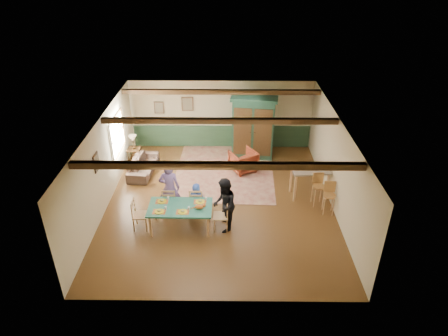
{
  "coord_description": "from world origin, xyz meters",
  "views": [
    {
      "loc": [
        0.25,
        -10.46,
        7.16
      ],
      "look_at": [
        0.13,
        0.17,
        1.15
      ],
      "focal_mm": 32.0,
      "sensor_mm": 36.0,
      "label": 1
    }
  ],
  "objects_px": {
    "dining_chair_far_left": "(170,200)",
    "person_woman": "(224,205)",
    "bar_stool_right": "(329,199)",
    "end_table": "(135,155)",
    "cat": "(199,207)",
    "person_child": "(197,199)",
    "person_man": "(170,188)",
    "counter_table": "(309,182)",
    "dining_chair_end_left": "(141,214)",
    "armoire": "(253,128)",
    "dining_chair_end_right": "(221,215)",
    "armchair": "(243,161)",
    "sofa": "(143,165)",
    "dining_table": "(181,218)",
    "bar_stool_left": "(318,190)",
    "table_lamp": "(133,142)",
    "dining_chair_far_right": "(196,201)"
  },
  "relations": [
    {
      "from": "end_table",
      "to": "armoire",
      "type": "bearing_deg",
      "value": 6.91
    },
    {
      "from": "dining_chair_far_left",
      "to": "bar_stool_right",
      "type": "distance_m",
      "value": 4.74
    },
    {
      "from": "sofa",
      "to": "person_child",
      "type": "bearing_deg",
      "value": -134.5
    },
    {
      "from": "dining_chair_far_right",
      "to": "person_man",
      "type": "relative_size",
      "value": 0.55
    },
    {
      "from": "dining_table",
      "to": "counter_table",
      "type": "distance_m",
      "value": 4.29
    },
    {
      "from": "cat",
      "to": "armoire",
      "type": "relative_size",
      "value": 0.15
    },
    {
      "from": "end_table",
      "to": "armchair",
      "type": "bearing_deg",
      "value": -8.06
    },
    {
      "from": "dining_chair_far_right",
      "to": "armoire",
      "type": "height_order",
      "value": "armoire"
    },
    {
      "from": "dining_chair_end_left",
      "to": "cat",
      "type": "distance_m",
      "value": 1.72
    },
    {
      "from": "sofa",
      "to": "bar_stool_left",
      "type": "bearing_deg",
      "value": -103.64
    },
    {
      "from": "armchair",
      "to": "sofa",
      "type": "height_order",
      "value": "armchair"
    },
    {
      "from": "person_man",
      "to": "person_child",
      "type": "xyz_separation_m",
      "value": [
        0.79,
        -0.01,
        -0.36
      ]
    },
    {
      "from": "armoire",
      "to": "end_table",
      "type": "relative_size",
      "value": 4.13
    },
    {
      "from": "person_woman",
      "to": "person_child",
      "type": "distance_m",
      "value": 1.2
    },
    {
      "from": "person_man",
      "to": "person_woman",
      "type": "xyz_separation_m",
      "value": [
        1.62,
        -0.8,
        -0.04
      ]
    },
    {
      "from": "end_table",
      "to": "table_lamp",
      "type": "height_order",
      "value": "table_lamp"
    },
    {
      "from": "dining_chair_far_left",
      "to": "person_man",
      "type": "bearing_deg",
      "value": -90.0
    },
    {
      "from": "dining_chair_end_left",
      "to": "person_child",
      "type": "xyz_separation_m",
      "value": [
        1.54,
        0.78,
        0.03
      ]
    },
    {
      "from": "person_woman",
      "to": "table_lamp",
      "type": "height_order",
      "value": "person_woman"
    },
    {
      "from": "person_man",
      "to": "bar_stool_right",
      "type": "height_order",
      "value": "person_man"
    },
    {
      "from": "cat",
      "to": "armchair",
      "type": "height_order",
      "value": "cat"
    },
    {
      "from": "sofa",
      "to": "counter_table",
      "type": "distance_m",
      "value": 5.79
    },
    {
      "from": "person_man",
      "to": "end_table",
      "type": "bearing_deg",
      "value": -60.58
    },
    {
      "from": "counter_table",
      "to": "dining_chair_end_right",
      "type": "bearing_deg",
      "value": -147.84
    },
    {
      "from": "dining_table",
      "to": "person_woman",
      "type": "height_order",
      "value": "person_woman"
    },
    {
      "from": "armoire",
      "to": "bar_stool_right",
      "type": "distance_m",
      "value": 4.27
    },
    {
      "from": "person_child",
      "to": "armchair",
      "type": "distance_m",
      "value": 2.97
    },
    {
      "from": "counter_table",
      "to": "person_man",
      "type": "bearing_deg",
      "value": -167.55
    },
    {
      "from": "dining_chair_end_left",
      "to": "sofa",
      "type": "bearing_deg",
      "value": 10.01
    },
    {
      "from": "sofa",
      "to": "end_table",
      "type": "xyz_separation_m",
      "value": [
        -0.45,
        0.71,
        0.02
      ]
    },
    {
      "from": "cat",
      "to": "bar_stool_right",
      "type": "bearing_deg",
      "value": 13.67
    },
    {
      "from": "dining_chair_end_left",
      "to": "person_woman",
      "type": "distance_m",
      "value": 2.39
    },
    {
      "from": "person_child",
      "to": "end_table",
      "type": "bearing_deg",
      "value": -50.77
    },
    {
      "from": "person_woman",
      "to": "cat",
      "type": "bearing_deg",
      "value": -81.87
    },
    {
      "from": "dining_chair_far_left",
      "to": "person_woman",
      "type": "relative_size",
      "value": 0.58
    },
    {
      "from": "dining_chair_far_right",
      "to": "dining_chair_end_left",
      "type": "xyz_separation_m",
      "value": [
        -1.53,
        -0.7,
        0.0
      ]
    },
    {
      "from": "dining_chair_end_left",
      "to": "bar_stool_right",
      "type": "height_order",
      "value": "bar_stool_right"
    },
    {
      "from": "counter_table",
      "to": "bar_stool_left",
      "type": "xyz_separation_m",
      "value": [
        0.21,
        -0.48,
        0.03
      ]
    },
    {
      "from": "bar_stool_right",
      "to": "end_table",
      "type": "bearing_deg",
      "value": 160.21
    },
    {
      "from": "armoire",
      "to": "dining_table",
      "type": "bearing_deg",
      "value": -109.14
    },
    {
      "from": "person_woman",
      "to": "bar_stool_left",
      "type": "xyz_separation_m",
      "value": [
        2.89,
        1.27,
        -0.29
      ]
    },
    {
      "from": "dining_chair_far_left",
      "to": "person_child",
      "type": "relative_size",
      "value": 0.95
    },
    {
      "from": "person_man",
      "to": "end_table",
      "type": "height_order",
      "value": "person_man"
    },
    {
      "from": "dining_chair_end_left",
      "to": "cat",
      "type": "relative_size",
      "value": 2.64
    },
    {
      "from": "dining_chair_far_right",
      "to": "sofa",
      "type": "bearing_deg",
      "value": -50.01
    },
    {
      "from": "dining_chair_end_right",
      "to": "armchair",
      "type": "relative_size",
      "value": 1.1
    },
    {
      "from": "person_child",
      "to": "bar_stool_right",
      "type": "distance_m",
      "value": 3.95
    },
    {
      "from": "person_woman",
      "to": "dining_chair_far_left",
      "type": "bearing_deg",
      "value": -113.57
    },
    {
      "from": "person_man",
      "to": "counter_table",
      "type": "distance_m",
      "value": 4.43
    },
    {
      "from": "dining_chair_end_right",
      "to": "bar_stool_right",
      "type": "relative_size",
      "value": 0.92
    }
  ]
}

